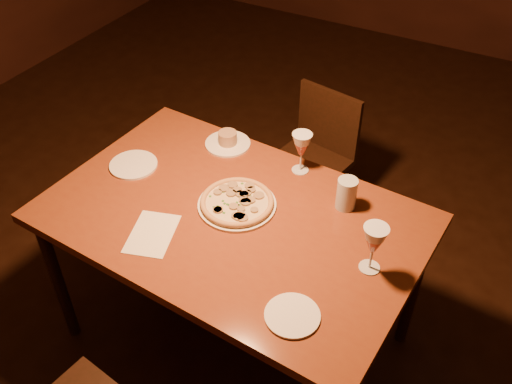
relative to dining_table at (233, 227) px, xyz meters
The scene contains 11 objects.
floor 0.73m from the dining_table, 17.90° to the left, with size 7.00×7.00×0.00m, color black.
dining_table is the anchor object (origin of this frame).
chair_far 1.00m from the dining_table, 93.02° to the left, with size 0.44×0.44×0.79m.
pizza_plate 0.10m from the dining_table, 100.23° to the left, with size 0.31×0.31×0.03m.
ramekin_saucer 0.48m from the dining_table, 123.08° to the left, with size 0.21×0.21×0.07m.
wine_glass_far 0.43m from the dining_table, 73.57° to the left, with size 0.09×0.09×0.19m, color #AB4C47, non-canonical shape.
wine_glass_right 0.59m from the dining_table, ahead, with size 0.09×0.09×0.20m, color #AB4C47, non-canonical shape.
water_tumbler 0.47m from the dining_table, 34.95° to the left, with size 0.08×0.08×0.13m, color #ABB6BB.
side_plate_left 0.55m from the dining_table, behind, with size 0.21×0.21×0.01m, color white.
side_plate_near 0.54m from the dining_table, 37.90° to the right, with size 0.19×0.19×0.01m, color white.
menu_card 0.33m from the dining_table, 131.47° to the right, with size 0.16×0.23×0.00m, color silver.
Camera 1 is at (0.74, -1.44, 2.31)m, focal length 40.00 mm.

